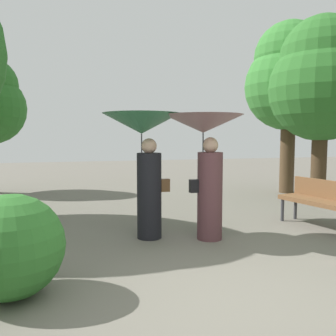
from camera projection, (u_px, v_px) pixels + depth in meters
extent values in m
plane|color=#6B665B|center=(235.00, 289.00, 3.76)|extent=(40.00, 40.00, 0.00)
cylinder|color=black|center=(149.00, 196.00, 5.62)|extent=(0.39, 0.39, 1.35)
sphere|color=tan|center=(149.00, 146.00, 5.55)|extent=(0.24, 0.24, 0.24)
cylinder|color=#333338|center=(142.00, 158.00, 5.55)|extent=(0.02, 0.02, 0.77)
cone|color=#33724C|center=(141.00, 123.00, 5.50)|extent=(1.21, 1.21, 0.31)
cube|color=brown|center=(165.00, 185.00, 5.65)|extent=(0.14, 0.10, 0.20)
cylinder|color=#563338|center=(210.00, 196.00, 5.56)|extent=(0.39, 0.39, 1.36)
sphere|color=tan|center=(210.00, 145.00, 5.49)|extent=(0.24, 0.24, 0.24)
cylinder|color=#333338|center=(203.00, 158.00, 5.48)|extent=(0.02, 0.02, 0.77)
cone|color=gray|center=(203.00, 124.00, 5.43)|extent=(1.22, 1.22, 0.28)
cube|color=black|center=(194.00, 186.00, 5.49)|extent=(0.14, 0.10, 0.20)
cylinder|color=#38383D|center=(282.00, 209.00, 6.79)|extent=(0.06, 0.06, 0.44)
cylinder|color=#38383D|center=(295.00, 208.00, 6.94)|extent=(0.06, 0.06, 0.44)
cube|color=brown|center=(318.00, 202.00, 6.25)|extent=(0.73, 1.56, 0.08)
cube|color=brown|center=(328.00, 190.00, 6.34)|extent=(0.35, 1.48, 0.35)
cylinder|color=#4C3823|center=(288.00, 122.00, 10.06)|extent=(0.40, 0.40, 4.01)
sphere|color=#387F33|center=(289.00, 86.00, 9.98)|extent=(2.46, 2.46, 2.46)
sphere|color=#387F33|center=(290.00, 57.00, 9.90)|extent=(1.97, 1.97, 1.97)
cylinder|color=#42301E|center=(320.00, 127.00, 8.71)|extent=(0.37, 0.37, 3.67)
sphere|color=#2D6B28|center=(322.00, 89.00, 8.63)|extent=(2.52, 2.52, 2.52)
sphere|color=#2D6B28|center=(323.00, 58.00, 8.56)|extent=(2.02, 2.02, 2.02)
sphere|color=#2D6B28|center=(11.00, 246.00, 3.53)|extent=(1.05, 1.05, 1.05)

